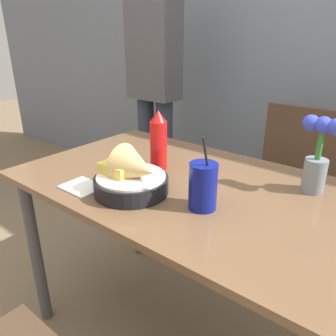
{
  "coord_description": "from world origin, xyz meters",
  "views": [
    {
      "loc": [
        0.6,
        -0.87,
        1.24
      ],
      "look_at": [
        -0.05,
        -0.05,
        0.81
      ],
      "focal_mm": 35.0,
      "sensor_mm": 36.0,
      "label": 1
    }
  ],
  "objects_px": {
    "ketchup_bottle": "(159,141)",
    "flower_vase": "(318,154)",
    "food_basket": "(133,177)",
    "chair_far_window": "(291,177)",
    "person_standing": "(154,71)",
    "drink_cup": "(203,188)"
  },
  "relations": [
    {
      "from": "ketchup_bottle",
      "to": "flower_vase",
      "type": "height_order",
      "value": "flower_vase"
    },
    {
      "from": "food_basket",
      "to": "flower_vase",
      "type": "distance_m",
      "value": 0.6
    },
    {
      "from": "flower_vase",
      "to": "chair_far_window",
      "type": "bearing_deg",
      "value": 112.53
    },
    {
      "from": "ketchup_bottle",
      "to": "person_standing",
      "type": "xyz_separation_m",
      "value": [
        -0.62,
        0.7,
        0.16
      ]
    },
    {
      "from": "chair_far_window",
      "to": "flower_vase",
      "type": "height_order",
      "value": "flower_vase"
    },
    {
      "from": "chair_far_window",
      "to": "flower_vase",
      "type": "relative_size",
      "value": 3.47
    },
    {
      "from": "food_basket",
      "to": "ketchup_bottle",
      "type": "xyz_separation_m",
      "value": [
        -0.07,
        0.22,
        0.05
      ]
    },
    {
      "from": "flower_vase",
      "to": "ketchup_bottle",
      "type": "bearing_deg",
      "value": -162.59
    },
    {
      "from": "person_standing",
      "to": "flower_vase",
      "type": "bearing_deg",
      "value": -24.79
    },
    {
      "from": "chair_far_window",
      "to": "food_basket",
      "type": "distance_m",
      "value": 1.03
    },
    {
      "from": "ketchup_bottle",
      "to": "drink_cup",
      "type": "xyz_separation_m",
      "value": [
        0.3,
        -0.16,
        -0.04
      ]
    },
    {
      "from": "ketchup_bottle",
      "to": "person_standing",
      "type": "height_order",
      "value": "person_standing"
    },
    {
      "from": "food_basket",
      "to": "ketchup_bottle",
      "type": "height_order",
      "value": "ketchup_bottle"
    },
    {
      "from": "flower_vase",
      "to": "person_standing",
      "type": "xyz_separation_m",
      "value": [
        -1.15,
        0.53,
        0.14
      ]
    },
    {
      "from": "drink_cup",
      "to": "flower_vase",
      "type": "distance_m",
      "value": 0.4
    },
    {
      "from": "ketchup_bottle",
      "to": "flower_vase",
      "type": "distance_m",
      "value": 0.56
    },
    {
      "from": "food_basket",
      "to": "flower_vase",
      "type": "bearing_deg",
      "value": 39.86
    },
    {
      "from": "ketchup_bottle",
      "to": "person_standing",
      "type": "relative_size",
      "value": 0.13
    },
    {
      "from": "chair_far_window",
      "to": "food_basket",
      "type": "bearing_deg",
      "value": -102.41
    },
    {
      "from": "drink_cup",
      "to": "person_standing",
      "type": "bearing_deg",
      "value": 137.27
    },
    {
      "from": "food_basket",
      "to": "flower_vase",
      "type": "xyz_separation_m",
      "value": [
        0.46,
        0.38,
        0.07
      ]
    },
    {
      "from": "drink_cup",
      "to": "person_standing",
      "type": "height_order",
      "value": "person_standing"
    }
  ]
}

